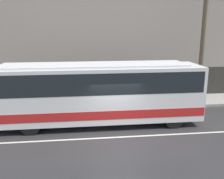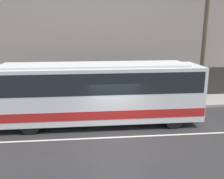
% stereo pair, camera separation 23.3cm
% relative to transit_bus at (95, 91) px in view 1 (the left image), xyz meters
% --- Properties ---
extents(ground_plane, '(60.00, 60.00, 0.00)m').
position_rel_transit_bus_xyz_m(ground_plane, '(0.94, -1.91, -1.88)').
color(ground_plane, '#2D2D30').
extents(sidewalk, '(60.00, 2.71, 0.17)m').
position_rel_transit_bus_xyz_m(sidewalk, '(0.94, 3.44, -1.79)').
color(sidewalk, gray).
rests_on(sidewalk, ground_plane).
extents(building_facade, '(60.00, 0.35, 9.07)m').
position_rel_transit_bus_xyz_m(building_facade, '(0.94, 4.94, 2.50)').
color(building_facade, gray).
rests_on(building_facade, ground_plane).
extents(lane_stripe, '(54.00, 0.14, 0.01)m').
position_rel_transit_bus_xyz_m(lane_stripe, '(0.94, -1.91, -1.87)').
color(lane_stripe, beige).
rests_on(lane_stripe, ground_plane).
extents(transit_bus, '(11.39, 2.49, 3.34)m').
position_rel_transit_bus_xyz_m(transit_bus, '(0.00, 0.00, 0.00)').
color(transit_bus, silver).
rests_on(transit_bus, ground_plane).
extents(utility_pole_near, '(0.32, 0.32, 8.56)m').
position_rel_transit_bus_xyz_m(utility_pole_near, '(7.30, 2.89, 2.57)').
color(utility_pole_near, brown).
rests_on(utility_pole_near, sidewalk).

